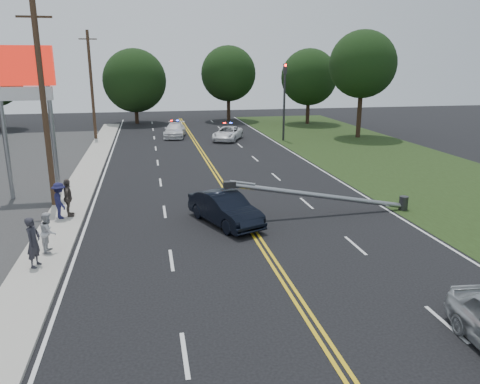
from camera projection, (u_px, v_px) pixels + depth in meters
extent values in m
plane|color=black|center=(299.00, 302.00, 14.46)|extent=(120.00, 120.00, 0.00)
cube|color=#ADA89C|center=(65.00, 217.00, 22.31)|extent=(1.80, 70.00, 0.12)
cube|color=black|center=(472.00, 193.00, 26.44)|extent=(12.00, 80.00, 0.01)
cube|color=gold|center=(238.00, 207.00, 23.90)|extent=(0.36, 80.00, 0.00)
cylinder|color=gray|center=(5.00, 135.00, 24.55)|extent=(0.24, 0.24, 7.00)
cylinder|color=gray|center=(53.00, 133.00, 25.00)|extent=(0.24, 0.24, 7.00)
cube|color=red|center=(21.00, 66.00, 23.83)|extent=(3.20, 0.35, 2.00)
cube|color=white|center=(24.00, 94.00, 24.21)|extent=(2.80, 0.30, 0.70)
cylinder|color=#2D2D30|center=(284.00, 103.00, 43.43)|extent=(0.20, 0.20, 7.00)
cube|color=#2D2D30|center=(285.00, 69.00, 42.60)|extent=(0.28, 0.28, 0.90)
sphere|color=#FF0C07|center=(286.00, 65.00, 42.36)|extent=(0.22, 0.22, 0.22)
cylinder|color=#2D2D30|center=(403.00, 203.00, 23.45)|extent=(0.44, 0.44, 0.70)
cylinder|color=gray|center=(320.00, 196.00, 22.44)|extent=(8.90, 0.24, 1.80)
cube|color=#2D2D30|center=(230.00, 185.00, 21.40)|extent=(0.55, 0.32, 0.30)
cylinder|color=#382619|center=(44.00, 108.00, 22.72)|extent=(0.28, 0.28, 10.00)
cube|color=#382619|center=(34.00, 17.00, 21.60)|extent=(1.60, 0.10, 0.10)
cylinder|color=#382619|center=(92.00, 86.00, 43.51)|extent=(0.28, 0.28, 10.00)
cube|color=#382619|center=(88.00, 39.00, 42.38)|extent=(1.60, 0.10, 0.10)
cylinder|color=black|center=(136.00, 111.00, 56.26)|extent=(0.44, 0.44, 2.94)
sphere|color=black|center=(135.00, 81.00, 55.29)|extent=(7.42, 7.42, 7.42)
cylinder|color=black|center=(229.00, 107.00, 58.96)|extent=(0.44, 0.44, 3.37)
sphere|color=black|center=(228.00, 74.00, 57.85)|extent=(6.77, 6.77, 6.77)
cylinder|color=black|center=(308.00, 110.00, 56.13)|extent=(0.44, 0.44, 3.18)
sphere|color=black|center=(309.00, 77.00, 55.08)|extent=(6.58, 6.58, 6.58)
cylinder|color=black|center=(359.00, 117.00, 45.74)|extent=(0.44, 0.44, 4.05)
sphere|color=black|center=(363.00, 64.00, 44.41)|extent=(6.37, 6.37, 6.37)
imported|color=black|center=(225.00, 208.00, 21.33)|extent=(3.12, 4.68, 1.46)
imported|color=white|center=(228.00, 133.00, 44.38)|extent=(3.85, 5.09, 1.29)
imported|color=silver|center=(175.00, 130.00, 46.15)|extent=(2.63, 4.96, 1.37)
imported|color=#292830|center=(33.00, 242.00, 16.51)|extent=(0.60, 0.76, 1.84)
imported|color=#BBBCC1|center=(48.00, 232.00, 17.89)|extent=(0.62, 0.78, 1.57)
imported|color=#1B1B43|center=(60.00, 201.00, 21.68)|extent=(1.04, 1.27, 1.72)
imported|color=#544A43|center=(68.00, 198.00, 21.96)|extent=(0.55, 1.10, 1.80)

